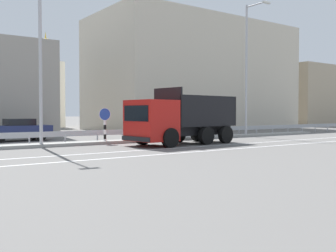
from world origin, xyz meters
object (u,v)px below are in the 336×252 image
Objects in this scene: median_road_sign at (105,125)px; street_lamp_1 at (41,52)px; parked_car_3 at (18,130)px; dump_truck at (171,123)px; church_tower at (46,84)px; street_lamp_2 at (248,65)px.

street_lamp_1 is at bearing -174.61° from median_road_sign.
parked_car_3 is at bearing 87.15° from street_lamp_1.
dump_truck is 4.04m from median_road_sign.
median_road_sign is 0.24× the size of street_lamp_1.
street_lamp_1 is at bearing 175.19° from parked_car_3.
street_lamp_1 is 2.16× the size of parked_car_3.
median_road_sign is at bearing -101.86° from church_tower.
parked_car_3 is at bearing -112.73° from church_tower.
church_tower reaches higher than median_road_sign.
street_lamp_2 is at bearing -77.20° from church_tower.
dump_truck is 0.71× the size of street_lamp_2.
street_lamp_2 is 0.85× the size of church_tower.
street_lamp_1 is (-6.58, 2.63, 3.78)m from dump_truck.
street_lamp_1 is (-3.87, -0.36, 3.92)m from median_road_sign.
church_tower is (3.16, 30.98, 4.14)m from dump_truck.
median_road_sign is 13.01m from street_lamp_2.
parked_car_3 is (0.29, 5.78, -4.31)m from street_lamp_1.
street_lamp_1 reaches higher than parked_car_3.
street_lamp_2 reaches higher than street_lamp_1.
street_lamp_2 reaches higher than median_road_sign.
dump_truck is 0.60× the size of church_tower.
street_lamp_2 is (16.10, 0.37, 0.50)m from street_lamp_1.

